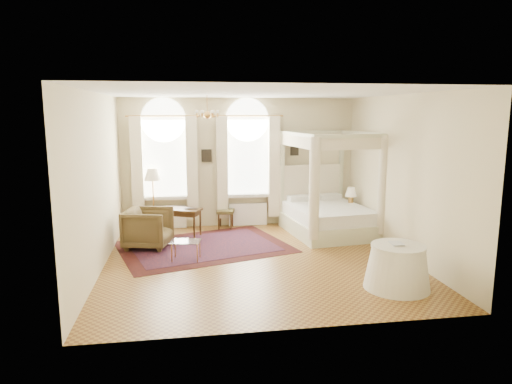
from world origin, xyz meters
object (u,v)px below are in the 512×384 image
Objects in this scene: coffee_table at (186,243)px; writing_desk at (182,213)px; nightstand at (348,216)px; stool at (226,213)px; canopy_bed at (328,211)px; armchair at (148,228)px; side_table at (397,267)px; floor_lamp at (153,178)px.

writing_desk is at bearing 92.77° from coffee_table.
nightstand is 1.29× the size of stool.
canopy_bed is 3.56m from writing_desk.
canopy_bed is 2.44× the size of writing_desk.
armchair is 1.46× the size of coffee_table.
armchair is 5.31m from side_table.
side_table is at bearing -30.11° from coffee_table.
side_table reaches higher than nightstand.
nightstand is at bearing -5.45° from floor_lamp.
canopy_bed is 3.59m from side_table.
nightstand is at bearing -8.47° from stool.
writing_desk is 1.57× the size of coffee_table.
nightstand is at bearing 2.49° from writing_desk.
coffee_table is at bearing -128.82° from armchair.
nightstand is 5.03m from armchair.
stool is at bearing 67.53° from coffee_table.
stool is 0.45× the size of side_table.
coffee_table is (-3.46, -1.54, -0.20)m from canopy_bed.
nightstand is at bearing 81.45° from side_table.
canopy_bed is 3.79m from coffee_table.
writing_desk is at bearing -149.74° from stool.
canopy_bed is 2.27× the size of side_table.
floor_lamp reaches higher than coffee_table.
floor_lamp is 1.43× the size of side_table.
canopy_bed reaches higher than armchair.
nightstand is 5.03m from floor_lamp.
canopy_bed is 0.84m from nightstand.
side_table is (2.50, -4.50, -0.03)m from stool.
side_table is (4.32, -3.08, -0.06)m from armchair.
armchair reaches higher than nightstand.
side_table is at bearing -46.94° from writing_desk.
coffee_table is at bearing -87.23° from writing_desk.
nightstand is 0.63× the size of writing_desk.
armchair is (-0.72, -0.78, -0.15)m from writing_desk.
coffee_table is at bearing -154.12° from nightstand.
writing_desk is 0.65× the size of floor_lamp.
floor_lamp is 6.30m from side_table.
nightstand is 4.58m from coffee_table.
stool is at bearing -0.17° from floor_lamp.
coffee_table is (0.81, -1.04, -0.07)m from armchair.
stool is at bearing 171.53° from nightstand.
armchair is 1.70m from floor_lamp.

